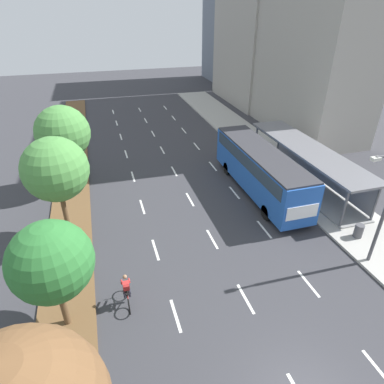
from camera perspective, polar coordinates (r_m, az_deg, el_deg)
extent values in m
cube|color=brown|center=(27.98, -19.99, 1.61)|extent=(2.60, 52.00, 0.12)
cube|color=#ADAAA3|center=(31.61, 13.37, 5.95)|extent=(4.50, 52.00, 0.15)
cube|color=white|center=(16.20, -2.84, -20.51)|extent=(0.14, 1.91, 0.01)
cube|color=white|center=(19.60, -6.33, -9.86)|extent=(0.14, 1.91, 0.01)
cube|color=white|center=(23.51, -8.58, -2.53)|extent=(0.14, 1.91, 0.01)
cube|color=white|center=(27.72, -10.15, 2.65)|extent=(0.14, 1.91, 0.01)
cube|color=white|center=(32.12, -11.31, 6.44)|extent=(0.14, 1.91, 0.01)
cube|color=white|center=(36.63, -12.19, 9.31)|extent=(0.14, 1.91, 0.01)
cube|color=white|center=(41.22, -12.89, 11.54)|extent=(0.14, 1.91, 0.01)
cube|color=white|center=(45.86, -13.46, 13.32)|extent=(0.14, 1.91, 0.01)
cube|color=white|center=(17.04, 9.24, -17.71)|extent=(0.14, 1.91, 0.01)
cube|color=white|center=(20.29, 3.51, -8.11)|extent=(0.14, 1.91, 0.01)
cube|color=white|center=(24.09, -0.35, -1.29)|extent=(0.14, 1.91, 0.01)
cube|color=white|center=(28.22, -3.10, 3.61)|extent=(0.14, 1.91, 0.01)
cube|color=white|center=(32.55, -5.15, 7.24)|extent=(0.14, 1.91, 0.01)
cube|color=white|center=(37.00, -6.74, 9.99)|extent=(0.14, 1.91, 0.01)
cube|color=white|center=(41.55, -8.00, 12.14)|extent=(0.14, 1.91, 0.01)
cube|color=white|center=(46.16, -9.02, 13.86)|extent=(0.14, 1.91, 0.01)
cube|color=white|center=(16.37, 29.74, -25.35)|extent=(0.14, 1.91, 0.01)
cube|color=white|center=(18.50, 19.45, -14.68)|extent=(0.14, 1.91, 0.01)
cube|color=white|center=(21.54, 12.37, -6.31)|extent=(0.14, 1.91, 0.01)
cube|color=white|center=(25.15, 7.33, -0.11)|extent=(0.14, 1.91, 0.01)
cube|color=white|center=(29.13, 3.62, 4.48)|extent=(0.14, 1.91, 0.01)
cube|color=white|center=(33.34, 0.79, 7.92)|extent=(0.14, 1.91, 0.01)
cube|color=white|center=(37.70, -1.42, 10.57)|extent=(0.14, 1.91, 0.01)
cube|color=white|center=(42.17, -3.20, 12.65)|extent=(0.14, 1.91, 0.01)
cube|color=white|center=(46.72, -4.65, 14.32)|extent=(0.14, 1.91, 0.01)
cube|color=gray|center=(27.63, 18.47, 1.85)|extent=(2.60, 12.63, 0.10)
cylinder|color=#56565B|center=(22.26, 24.83, -2.59)|extent=(0.16, 0.16, 2.60)
cylinder|color=#56565B|center=(31.21, 11.02, 8.84)|extent=(0.16, 0.16, 2.60)
cylinder|color=#56565B|center=(23.79, 29.19, -1.62)|extent=(0.16, 0.16, 2.60)
cylinder|color=#56565B|center=(32.32, 14.81, 9.13)|extent=(0.16, 0.16, 2.60)
cube|color=gray|center=(27.76, 21.05, 4.63)|extent=(0.10, 12.00, 2.34)
cube|color=slate|center=(26.53, 19.41, 7.06)|extent=(2.90, 13.03, 0.16)
cube|color=#2356B2|center=(24.76, 11.62, 3.82)|extent=(2.50, 11.20, 2.80)
cube|color=#2D3D4C|center=(24.41, 11.82, 5.61)|extent=(2.54, 10.30, 0.90)
cube|color=#333338|center=(24.17, 11.97, 6.93)|extent=(2.45, 10.98, 0.12)
cube|color=#2D3D4C|center=(29.26, 6.72, 9.13)|extent=(2.25, 0.06, 1.54)
cube|color=white|center=(20.73, 18.50, -3.34)|extent=(2.12, 0.04, 0.90)
cylinder|color=black|center=(27.71, 6.10, 4.11)|extent=(0.30, 1.00, 1.00)
cylinder|color=black|center=(28.57, 10.20, 4.61)|extent=(0.30, 1.00, 1.00)
cylinder|color=black|center=(22.30, 12.73, -3.43)|extent=(0.30, 1.00, 1.00)
cylinder|color=black|center=(23.36, 17.49, -2.51)|extent=(0.30, 1.00, 1.00)
torus|color=black|center=(17.05, -11.27, -16.17)|extent=(0.06, 0.72, 0.72)
torus|color=black|center=(16.30, -10.80, -18.88)|extent=(0.06, 0.72, 0.72)
cylinder|color=maroon|center=(16.47, -11.14, -16.83)|extent=(0.05, 0.94, 0.05)
cylinder|color=maroon|center=(16.53, -11.03, -17.51)|extent=(0.05, 0.57, 0.42)
cylinder|color=maroon|center=(16.31, -11.06, -17.28)|extent=(0.04, 0.04, 0.40)
cube|color=black|center=(16.17, -11.13, -16.80)|extent=(0.12, 0.24, 0.06)
cylinder|color=black|center=(16.63, -11.44, -14.97)|extent=(0.46, 0.04, 0.04)
cube|color=red|center=(16.06, -11.32, -15.53)|extent=(0.30, 0.36, 0.59)
cube|color=#A82323|center=(15.93, -11.26, -15.88)|extent=(0.26, 0.26, 0.42)
sphere|color=#9E7051|center=(15.86, -11.53, -14.16)|extent=(0.20, 0.20, 0.20)
cylinder|color=#23232D|center=(16.32, -11.60, -16.66)|extent=(0.12, 0.42, 0.25)
cylinder|color=#23232D|center=(16.63, -11.58, -16.86)|extent=(0.10, 0.17, 0.41)
cylinder|color=#23232D|center=(16.33, -10.73, -16.53)|extent=(0.12, 0.42, 0.25)
cylinder|color=#23232D|center=(16.63, -10.72, -16.73)|extent=(0.10, 0.17, 0.41)
cylinder|color=red|center=(16.18, -12.05, -14.96)|extent=(0.09, 0.47, 0.28)
cylinder|color=red|center=(16.19, -10.82, -14.78)|extent=(0.09, 0.47, 0.28)
cylinder|color=brown|center=(15.92, -21.37, -17.60)|extent=(0.28, 0.28, 2.29)
sphere|color=#2D7533|center=(14.33, -23.15, -10.98)|extent=(3.36, 3.36, 3.36)
cylinder|color=brown|center=(20.73, -20.96, -3.64)|extent=(0.28, 0.28, 3.18)
sphere|color=#4C8E42|center=(19.37, -22.52, 3.64)|extent=(3.58, 3.58, 3.58)
cylinder|color=brown|center=(26.51, -20.28, 3.67)|extent=(0.28, 0.28, 2.92)
sphere|color=#4C8E42|center=(25.46, -21.43, 9.51)|extent=(3.84, 3.84, 3.84)
cube|color=silver|center=(16.92, 29.16, 5.03)|extent=(0.44, 0.24, 0.16)
cylinder|color=#4C4C51|center=(22.33, 26.83, -6.01)|extent=(0.52, 0.52, 0.85)
cube|color=#A39E93|center=(37.72, 21.75, 28.23)|extent=(6.35, 14.06, 25.12)
cube|color=#A39E93|center=(49.94, 12.55, 28.06)|extent=(9.15, 13.48, 22.80)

